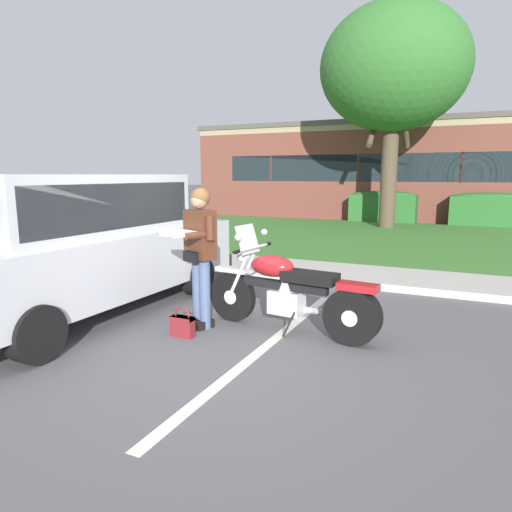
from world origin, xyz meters
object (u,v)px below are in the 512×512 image
rider_person (199,247)px  hedge_center_left (491,209)px  handbag (182,324)px  shade_tree (394,69)px  parked_suv_adjacent (77,244)px  brick_building (463,171)px  hedge_left (383,206)px  motorcycle (294,293)px

rider_person → hedge_center_left: size_ratio=0.63×
handbag → shade_tree: 13.11m
parked_suv_adjacent → brick_building: brick_building is taller
hedge_left → handbag: bearing=-89.4°
parked_suv_adjacent → brick_building: size_ratio=0.21×
motorcycle → parked_suv_adjacent: bearing=-170.5°
parked_suv_adjacent → hedge_left: size_ratio=1.93×
handbag → hedge_center_left: (3.63, 14.15, 0.51)m
parked_suv_adjacent → handbag: bearing=-6.2°
handbag → hedge_left: 14.16m
shade_tree → hedge_center_left: 6.06m
rider_person → handbag: rider_person is taller
shade_tree → brick_building: bearing=74.8°
hedge_center_left → shade_tree: bearing=-147.4°
brick_building → motorcycle: bearing=-94.2°
shade_tree → handbag: bearing=-91.6°
motorcycle → shade_tree: bearing=93.9°
handbag → hedge_center_left: size_ratio=0.13×
brick_building → rider_person: bearing=-97.3°
rider_person → hedge_left: rider_person is taller
hedge_center_left → brick_building: 6.21m
hedge_center_left → brick_building: brick_building is taller
rider_person → shade_tree: shade_tree is taller
rider_person → parked_suv_adjacent: (-1.77, -0.18, -0.05)m
motorcycle → hedge_left: bearing=95.4°
rider_person → brick_building: brick_building is taller
hedge_center_left → brick_building: bearing=100.4°
shade_tree → brick_building: size_ratio=0.33×
shade_tree → brick_building: 8.95m
handbag → hedge_left: size_ratio=0.14×
parked_suv_adjacent → shade_tree: shade_tree is taller
rider_person → hedge_left: (-0.16, 13.78, -0.36)m
rider_person → handbag: (-0.01, -0.38, -0.86)m
shade_tree → motorcycle: bearing=-86.1°
motorcycle → hedge_center_left: bearing=79.5°
motorcycle → handbag: bearing=-149.0°
hedge_center_left → rider_person: bearing=-104.7°
parked_suv_adjacent → shade_tree: size_ratio=0.66×
shade_tree → hedge_left: 5.12m
hedge_left → brick_building: brick_building is taller
handbag → parked_suv_adjacent: 1.95m
brick_building → parked_suv_adjacent: bearing=-102.2°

